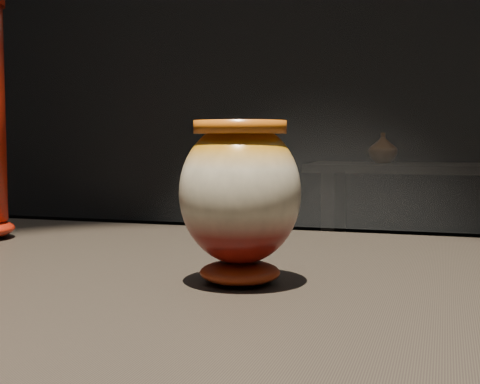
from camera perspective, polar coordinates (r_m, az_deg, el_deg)
name	(u,v)px	position (r m, az deg, el deg)	size (l,w,h in m)	color
main_vase	(240,195)	(0.73, 0.00, -0.25)	(0.14, 0.14, 0.18)	#630E08
back_shelf	(474,208)	(4.26, 19.38, -1.31)	(2.00, 0.60, 0.90)	black
back_vase_left	(383,148)	(4.29, 12.09, 3.69)	(0.18, 0.18, 0.19)	brown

